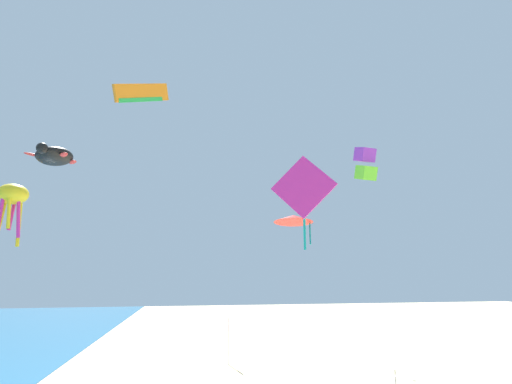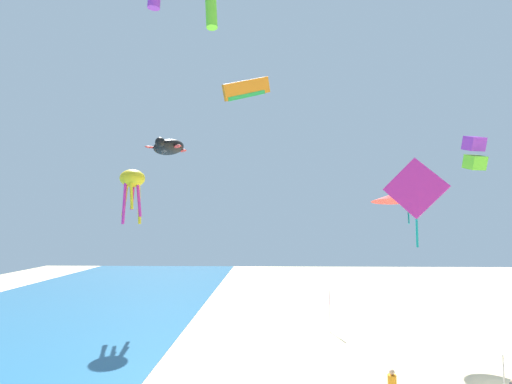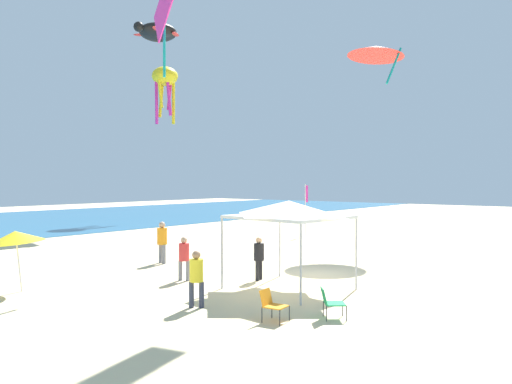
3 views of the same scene
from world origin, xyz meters
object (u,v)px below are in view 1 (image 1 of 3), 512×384
kite_parafoil_orange (142,93)px  kite_octopus_yellow (13,197)px  kite_box_purple (365,164)px  kite_diamond_magenta (304,190)px  canopy_tent (446,370)px  banner_flag (229,336)px  kite_delta_red (293,219)px  kite_turtle_black (54,156)px

kite_parafoil_orange → kite_octopus_yellow: bearing=-74.9°
kite_box_purple → kite_diamond_magenta: size_ratio=0.49×
canopy_tent → kite_box_purple: kite_box_purple is taller
banner_flag → kite_delta_red: (-0.60, -5.16, 9.07)m
kite_box_purple → banner_flag: bearing=-66.8°
kite_turtle_black → kite_parafoil_orange: bearing=61.4°
kite_delta_red → kite_octopus_yellow: kite_octopus_yellow is taller
kite_delta_red → kite_octopus_yellow: 24.28m
canopy_tent → kite_box_purple: 11.35m
kite_delta_red → kite_octopus_yellow: size_ratio=0.76×
kite_box_purple → kite_octopus_yellow: size_ratio=0.40×
kite_parafoil_orange → kite_diamond_magenta: (-7.95, -8.74, -8.05)m
kite_parafoil_orange → kite_turtle_black: kite_parafoil_orange is taller
kite_parafoil_orange → kite_delta_red: kite_parafoil_orange is taller
kite_delta_red → kite_diamond_magenta: size_ratio=0.93×
kite_turtle_black → kite_delta_red: 19.32m
kite_parafoil_orange → kite_diamond_magenta: 14.30m
kite_diamond_magenta → kite_box_purple: bearing=-124.2°
canopy_tent → kite_octopus_yellow: (18.56, 26.87, 10.49)m
kite_delta_red → kite_octopus_yellow: (5.02, 23.67, 2.03)m
kite_box_purple → kite_octopus_yellow: (14.54, 25.63, -0.04)m
kite_parafoil_orange → kite_diamond_magenta: size_ratio=0.76×
kite_turtle_black → kite_diamond_magenta: bearing=58.6°
canopy_tent → kite_delta_red: size_ratio=0.90×
banner_flag → kite_box_purple: kite_box_purple is taller
kite_turtle_black → kite_delta_red: size_ratio=0.95×
canopy_tent → kite_parafoil_orange: size_ratio=1.09×
kite_turtle_black → kite_diamond_magenta: size_ratio=0.88×
kite_delta_red → kite_diamond_magenta: (-13.45, 3.05, -0.52)m
kite_turtle_black → kite_box_purple: kite_turtle_black is taller
kite_turtle_black → canopy_tent: bearing=67.4°
canopy_tent → kite_diamond_magenta: 10.11m
canopy_tent → kite_turtle_black: bearing=58.6°
canopy_tent → kite_box_purple: (4.03, 1.24, 10.54)m
kite_box_purple → kite_turtle_black: bearing=-36.3°
kite_turtle_black → kite_box_purple: bearing=74.5°
banner_flag → kite_parafoil_orange: kite_parafoil_orange is taller
kite_box_purple → kite_octopus_yellow: bearing=-41.5°
kite_turtle_black → kite_box_purple: (-9.39, -20.77, -2.33)m
kite_octopus_yellow → banner_flag: bearing=60.5°
kite_diamond_magenta → kite_delta_red: bearing=-85.1°
kite_turtle_black → kite_delta_red: kite_turtle_black is taller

